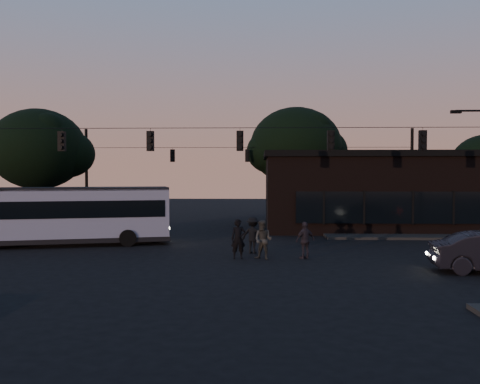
{
  "coord_description": "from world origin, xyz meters",
  "views": [
    {
      "loc": [
        0.97,
        -22.65,
        3.93
      ],
      "look_at": [
        0.0,
        4.0,
        3.0
      ],
      "focal_mm": 40.0,
      "sensor_mm": 36.0,
      "label": 1
    }
  ],
  "objects_px": {
    "pedestrian_b": "(263,240)",
    "pedestrian_d": "(253,235)",
    "bus": "(65,213)",
    "building": "(371,190)",
    "pedestrian_a": "(238,239)",
    "pedestrian_c": "(305,240)"
  },
  "relations": [
    {
      "from": "building",
      "to": "pedestrian_d",
      "type": "distance_m",
      "value": 15.13
    },
    {
      "from": "pedestrian_a",
      "to": "pedestrian_d",
      "type": "xyz_separation_m",
      "value": [
        0.65,
        1.74,
        -0.02
      ]
    },
    {
      "from": "pedestrian_a",
      "to": "pedestrian_d",
      "type": "distance_m",
      "value": 1.86
    },
    {
      "from": "pedestrian_c",
      "to": "bus",
      "type": "bearing_deg",
      "value": -49.37
    },
    {
      "from": "bus",
      "to": "pedestrian_a",
      "type": "bearing_deg",
      "value": -38.7
    },
    {
      "from": "pedestrian_b",
      "to": "pedestrian_a",
      "type": "bearing_deg",
      "value": -158.11
    },
    {
      "from": "bus",
      "to": "pedestrian_d",
      "type": "height_order",
      "value": "bus"
    },
    {
      "from": "building",
      "to": "pedestrian_a",
      "type": "distance_m",
      "value": 16.93
    },
    {
      "from": "pedestrian_c",
      "to": "pedestrian_a",
      "type": "bearing_deg",
      "value": -28.98
    },
    {
      "from": "building",
      "to": "pedestrian_c",
      "type": "relative_size",
      "value": 8.99
    },
    {
      "from": "building",
      "to": "pedestrian_b",
      "type": "height_order",
      "value": "building"
    },
    {
      "from": "building",
      "to": "pedestrian_b",
      "type": "distance_m",
      "value": 16.43
    },
    {
      "from": "bus",
      "to": "pedestrian_d",
      "type": "relative_size",
      "value": 6.38
    },
    {
      "from": "bus",
      "to": "pedestrian_d",
      "type": "distance_m",
      "value": 10.65
    },
    {
      "from": "pedestrian_a",
      "to": "pedestrian_c",
      "type": "distance_m",
      "value": 3.07
    },
    {
      "from": "building",
      "to": "pedestrian_c",
      "type": "xyz_separation_m",
      "value": [
        -5.92,
        -14.11,
        -1.85
      ]
    },
    {
      "from": "pedestrian_a",
      "to": "bus",
      "type": "bearing_deg",
      "value": 147.52
    },
    {
      "from": "pedestrian_d",
      "to": "building",
      "type": "bearing_deg",
      "value": -106.66
    },
    {
      "from": "bus",
      "to": "pedestrian_b",
      "type": "bearing_deg",
      "value": -36.84
    },
    {
      "from": "bus",
      "to": "pedestrian_b",
      "type": "height_order",
      "value": "bus"
    },
    {
      "from": "pedestrian_a",
      "to": "building",
      "type": "bearing_deg",
      "value": 49.17
    },
    {
      "from": "pedestrian_b",
      "to": "pedestrian_d",
      "type": "relative_size",
      "value": 0.99
    }
  ]
}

